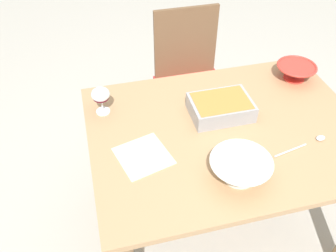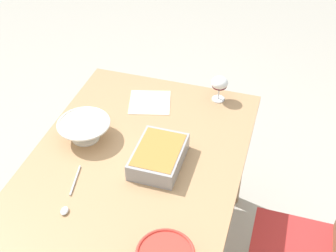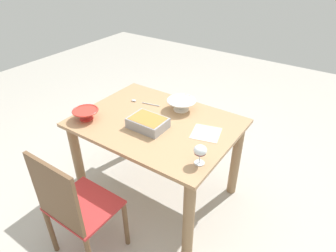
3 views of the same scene
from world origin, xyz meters
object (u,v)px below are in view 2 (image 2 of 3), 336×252
chair (315,252)px  mixing_bowl (85,129)px  napkin (150,102)px  dining_table (138,182)px  casserole_dish (159,156)px  serving_spoon (69,199)px  wine_glass (219,84)px

chair → mixing_bowl: (-0.13, -1.10, 0.31)m
napkin → chair: bearing=62.2°
dining_table → casserole_dish: 0.22m
dining_table → casserole_dish: size_ratio=4.43×
mixing_bowl → serving_spoon: bearing=14.7°
dining_table → napkin: (-0.40, -0.07, 0.15)m
serving_spoon → napkin: bearing=171.8°
dining_table → mixing_bowl: size_ratio=5.10×
dining_table → wine_glass: size_ratio=9.15×
chair → wine_glass: chair is taller
casserole_dish → napkin: (-0.41, -0.18, -0.04)m
dining_table → wine_glass: 0.64m
dining_table → napkin: size_ratio=5.98×
chair → napkin: size_ratio=4.45×
dining_table → napkin: bearing=-169.6°
chair → wine_glass: size_ratio=6.81×
chair → mixing_bowl: size_ratio=3.79×
serving_spoon → dining_table: bearing=150.2°
wine_glass → napkin: 0.37m
napkin → mixing_bowl: bearing=-30.1°
serving_spoon → napkin: serving_spoon is taller
mixing_bowl → napkin: bearing=149.9°
mixing_bowl → serving_spoon: (0.37, 0.10, -0.04)m
casserole_dish → mixing_bowl: mixing_bowl is taller
dining_table → chair: (0.07, 0.82, -0.10)m
chair → mixing_bowl: chair is taller
casserole_dish → serving_spoon: size_ratio=1.04×
dining_table → mixing_bowl: (-0.06, -0.27, 0.20)m
casserole_dish → mixing_bowl: 0.38m
dining_table → casserole_dish: bearing=88.6°
mixing_bowl → serving_spoon: size_ratio=0.91×
napkin → serving_spoon: bearing=-8.2°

